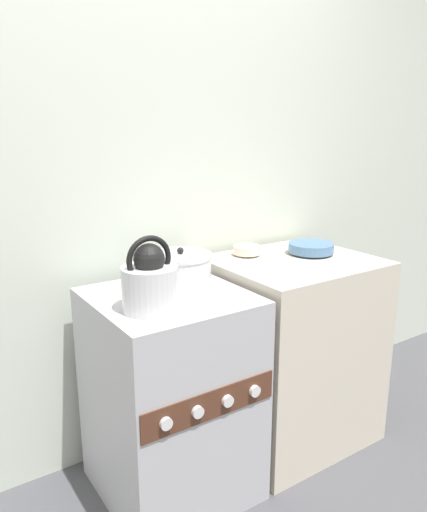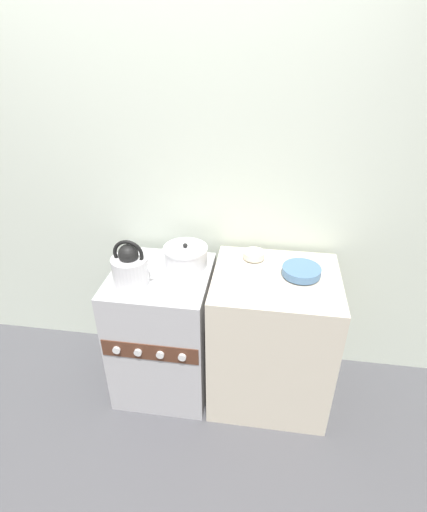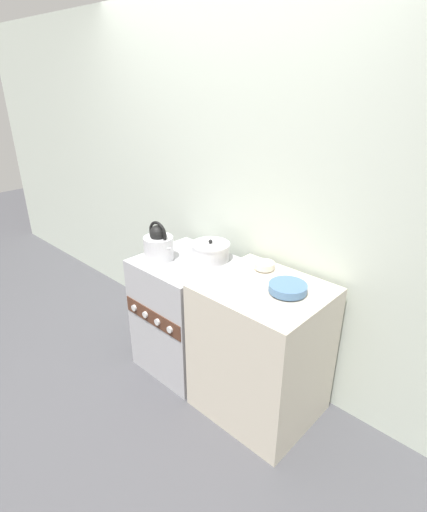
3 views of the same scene
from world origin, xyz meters
The scene contains 8 objects.
ground_plane centered at (0.00, 0.00, 0.00)m, with size 12.00×12.00×0.00m, color #4C4C51.
wall_back centered at (0.00, 0.68, 1.25)m, with size 7.00×0.06×2.50m.
stove centered at (0.00, 0.29, 0.43)m, with size 0.58×0.61×0.86m.
counter centered at (0.67, 0.31, 0.45)m, with size 0.71×0.61×0.89m.
kettle centered at (-0.13, 0.19, 0.96)m, with size 0.24×0.20×0.27m.
cooking_pot centered at (0.13, 0.42, 0.91)m, with size 0.26×0.26×0.14m.
enamel_bowl centered at (0.80, 0.34, 0.92)m, with size 0.21×0.21×0.05m.
small_ceramic_bowl centered at (0.53, 0.49, 0.92)m, with size 0.13×0.13×0.05m.
Camera 3 is at (1.83, -1.34, 2.00)m, focal length 28.00 mm.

